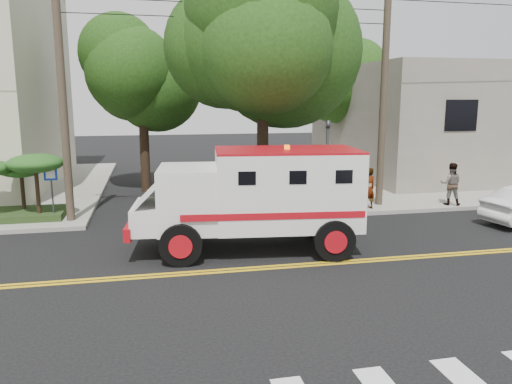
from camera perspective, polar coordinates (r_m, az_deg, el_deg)
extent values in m
plane|color=black|center=(13.29, 0.67, -8.71)|extent=(100.00, 100.00, 0.00)
cube|color=gray|center=(30.75, 20.02, 1.92)|extent=(17.00, 17.00, 0.15)
cube|color=slate|center=(31.71, 22.22, 7.62)|extent=(14.00, 12.00, 6.00)
cylinder|color=#382D23|center=(18.45, -21.25, 10.24)|extent=(0.28, 0.28, 9.00)
cylinder|color=#382D23|center=(20.54, 14.38, 10.60)|extent=(0.28, 0.28, 9.00)
cylinder|color=black|center=(19.23, 0.77, 7.96)|extent=(0.44, 0.44, 7.00)
sphere|color=#1B370F|center=(19.38, 0.80, 18.35)|extent=(5.32, 5.32, 5.32)
sphere|color=#1B370F|center=(19.03, 4.92, 20.19)|extent=(4.56, 4.56, 4.56)
cylinder|color=black|center=(24.28, -12.68, 6.62)|extent=(0.44, 0.44, 5.60)
sphere|color=#1B370F|center=(24.26, -12.96, 13.22)|extent=(3.92, 3.92, 3.92)
sphere|color=#1B370F|center=(23.73, -10.93, 14.38)|extent=(3.36, 3.36, 3.36)
cylinder|color=black|center=(30.43, 9.76, 7.82)|extent=(0.44, 0.44, 5.95)
sphere|color=#1B370F|center=(30.44, 9.94, 13.42)|extent=(4.20, 4.20, 4.20)
sphere|color=#1B370F|center=(30.26, 12.04, 14.22)|extent=(3.60, 3.60, 3.60)
cylinder|color=#3F3F42|center=(19.18, 8.09, 2.75)|extent=(0.12, 0.12, 3.60)
imported|color=#3F3F42|center=(19.04, 8.19, 6.77)|extent=(0.15, 0.18, 0.90)
cylinder|color=#3F3F42|center=(19.05, -22.23, -0.44)|extent=(0.06, 0.06, 2.00)
cube|color=#0C33A5|center=(18.87, -22.44, 1.91)|extent=(0.45, 0.03, 0.45)
cube|color=#1E3314|center=(20.04, -25.46, -2.30)|extent=(3.20, 2.00, 0.24)
cylinder|color=black|center=(20.25, -25.11, 0.16)|extent=(0.14, 0.14, 1.36)
ellipsoid|color=#1A4F17|center=(20.14, -25.28, 2.30)|extent=(1.55, 1.55, 0.54)
cylinder|color=black|center=(19.20, -23.70, 0.23)|extent=(0.14, 0.14, 1.68)
ellipsoid|color=#1A4F17|center=(19.07, -23.91, 3.03)|extent=(1.91, 1.91, 0.66)
cube|color=white|center=(14.48, 3.51, 0.37)|extent=(4.30, 2.83, 2.19)
cube|color=white|center=(14.34, -7.66, -0.66)|extent=(1.91, 2.46, 1.77)
cube|color=black|center=(14.31, -10.97, 1.12)|extent=(0.26, 1.77, 0.73)
cube|color=white|center=(14.53, -11.93, -2.75)|extent=(1.16, 2.17, 0.73)
cube|color=#AC0D16|center=(14.66, -13.92, -3.77)|extent=(0.43, 2.25, 0.36)
cube|color=#AC0D16|center=(14.33, 3.56, 4.80)|extent=(4.30, 2.83, 0.06)
cylinder|color=black|center=(13.47, -8.59, -6.00)|extent=(1.18, 0.46, 1.15)
cylinder|color=black|center=(15.72, -8.20, -3.57)|extent=(1.18, 0.46, 1.15)
cylinder|color=black|center=(13.89, 8.93, -5.49)|extent=(1.18, 0.46, 1.15)
cylinder|color=black|center=(16.08, 6.83, -3.21)|extent=(1.18, 0.46, 1.15)
imported|color=gray|center=(19.87, 12.73, 0.41)|extent=(0.67, 0.52, 1.62)
imported|color=gray|center=(21.60, 21.38, 0.86)|extent=(1.04, 0.96, 1.71)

